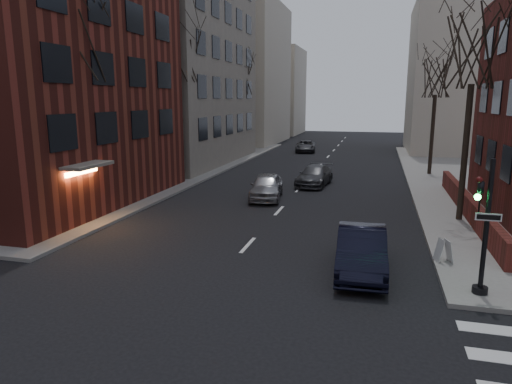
# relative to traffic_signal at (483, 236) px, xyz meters

# --- Properties ---
(sidewalk_far_left) EXTENTS (44.00, 44.00, 0.15)m
(sidewalk_far_left) POSITION_rel_traffic_signal_xyz_m (-36.94, 21.01, -1.83)
(sidewalk_far_left) COLOR gray
(sidewalk_far_left) RESTS_ON ground
(building_left_tan) EXTENTS (18.00, 18.00, 28.00)m
(building_left_tan) POSITION_rel_traffic_signal_xyz_m (-24.94, 25.01, 12.09)
(building_left_tan) COLOR gray
(building_left_tan) RESTS_ON ground
(low_wall_right) EXTENTS (0.35, 16.00, 1.00)m
(low_wall_right) POSITION_rel_traffic_signal_xyz_m (1.36, 10.01, -1.26)
(low_wall_right) COLOR maroon
(low_wall_right) RESTS_ON sidewalk_far_right
(building_distant_la) EXTENTS (14.00, 16.00, 18.00)m
(building_distant_la) POSITION_rel_traffic_signal_xyz_m (-22.94, 46.01, 7.09)
(building_distant_la) COLOR #BBB09E
(building_distant_la) RESTS_ON ground
(building_distant_ra) EXTENTS (14.00, 14.00, 16.00)m
(building_distant_ra) POSITION_rel_traffic_signal_xyz_m (7.06, 41.01, 6.09)
(building_distant_ra) COLOR #BBB09E
(building_distant_ra) RESTS_ON ground
(building_distant_lb) EXTENTS (10.00, 12.00, 14.00)m
(building_distant_lb) POSITION_rel_traffic_signal_xyz_m (-20.94, 63.01, 5.09)
(building_distant_lb) COLOR #BBB09E
(building_distant_lb) RESTS_ON ground
(traffic_signal) EXTENTS (0.76, 0.44, 4.00)m
(traffic_signal) POSITION_rel_traffic_signal_xyz_m (0.00, 0.00, 0.00)
(traffic_signal) COLOR black
(traffic_signal) RESTS_ON sidewalk_far_right
(tree_left_a) EXTENTS (4.18, 4.18, 10.26)m
(tree_left_a) POSITION_rel_traffic_signal_xyz_m (-16.74, 5.01, 6.56)
(tree_left_a) COLOR #2D231C
(tree_left_a) RESTS_ON sidewalk_far_left
(tree_left_b) EXTENTS (4.40, 4.40, 10.80)m
(tree_left_b) POSITION_rel_traffic_signal_xyz_m (-16.74, 17.01, 7.00)
(tree_left_b) COLOR #2D231C
(tree_left_b) RESTS_ON sidewalk_far_left
(tree_left_c) EXTENTS (3.96, 3.96, 9.72)m
(tree_left_c) POSITION_rel_traffic_signal_xyz_m (-16.74, 31.01, 6.12)
(tree_left_c) COLOR #2D231C
(tree_left_c) RESTS_ON sidewalk_far_left
(tree_right_a) EXTENTS (3.96, 3.96, 9.72)m
(tree_right_a) POSITION_rel_traffic_signal_xyz_m (0.86, 9.01, 6.12)
(tree_right_a) COLOR #2D231C
(tree_right_a) RESTS_ON sidewalk_far_right
(tree_right_b) EXTENTS (3.74, 3.74, 9.18)m
(tree_right_b) POSITION_rel_traffic_signal_xyz_m (0.86, 23.01, 5.68)
(tree_right_b) COLOR #2D231C
(tree_right_b) RESTS_ON sidewalk_far_right
(streetlamp_near) EXTENTS (0.36, 0.36, 6.28)m
(streetlamp_near) POSITION_rel_traffic_signal_xyz_m (-16.14, 13.01, 2.33)
(streetlamp_near) COLOR black
(streetlamp_near) RESTS_ON sidewalk_far_left
(streetlamp_far) EXTENTS (0.36, 0.36, 6.28)m
(streetlamp_far) POSITION_rel_traffic_signal_xyz_m (-16.14, 33.01, 2.33)
(streetlamp_far) COLOR black
(streetlamp_far) RESTS_ON sidewalk_far_left
(parked_sedan) EXTENTS (1.79, 4.64, 1.51)m
(parked_sedan) POSITION_rel_traffic_signal_xyz_m (-3.43, 1.23, -1.15)
(parked_sedan) COLOR black
(parked_sedan) RESTS_ON ground
(car_lane_silver) EXTENTS (2.32, 4.56, 1.49)m
(car_lane_silver) POSITION_rel_traffic_signal_xyz_m (-9.29, 11.74, -1.16)
(car_lane_silver) COLOR #96979B
(car_lane_silver) RESTS_ON ground
(car_lane_gray) EXTENTS (2.34, 4.77, 1.33)m
(car_lane_gray) POSITION_rel_traffic_signal_xyz_m (-7.14, 16.75, -1.24)
(car_lane_gray) COLOR #393A3E
(car_lane_gray) RESTS_ON ground
(car_lane_far) EXTENTS (2.68, 4.83, 1.28)m
(car_lane_far) POSITION_rel_traffic_signal_xyz_m (-10.85, 36.58, -1.27)
(car_lane_far) COLOR #3A3B3F
(car_lane_far) RESTS_ON ground
(sandwich_board) EXTENTS (0.49, 0.59, 0.81)m
(sandwich_board) POSITION_rel_traffic_signal_xyz_m (-0.64, 2.59, -1.35)
(sandwich_board) COLOR silver
(sandwich_board) RESTS_ON sidewalk_far_right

